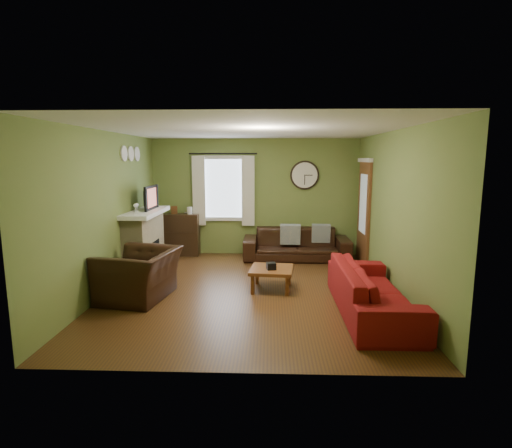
{
  "coord_description": "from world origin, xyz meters",
  "views": [
    {
      "loc": [
        0.34,
        -6.35,
        2.15
      ],
      "look_at": [
        0.1,
        0.4,
        1.05
      ],
      "focal_mm": 28.0,
      "sensor_mm": 36.0,
      "label": 1
    }
  ],
  "objects_px": {
    "sofa_red": "(372,290)",
    "armchair": "(140,275)",
    "bookshelf": "(182,235)",
    "coffee_table": "(272,279)",
    "sofa_brown": "(296,244)"
  },
  "relations": [
    {
      "from": "coffee_table",
      "to": "armchair",
      "type": "bearing_deg",
      "value": -166.53
    },
    {
      "from": "armchair",
      "to": "coffee_table",
      "type": "distance_m",
      "value": 2.12
    },
    {
      "from": "sofa_red",
      "to": "armchair",
      "type": "xyz_separation_m",
      "value": [
        -3.46,
        0.49,
        0.04
      ]
    },
    {
      "from": "bookshelf",
      "to": "armchair",
      "type": "bearing_deg",
      "value": -90.55
    },
    {
      "from": "bookshelf",
      "to": "coffee_table",
      "type": "distance_m",
      "value": 3.12
    },
    {
      "from": "bookshelf",
      "to": "coffee_table",
      "type": "bearing_deg",
      "value": -49.4
    },
    {
      "from": "bookshelf",
      "to": "coffee_table",
      "type": "relative_size",
      "value": 1.36
    },
    {
      "from": "armchair",
      "to": "coffee_table",
      "type": "xyz_separation_m",
      "value": [
        2.05,
        0.49,
        -0.2
      ]
    },
    {
      "from": "bookshelf",
      "to": "armchair",
      "type": "distance_m",
      "value": 2.85
    },
    {
      "from": "sofa_red",
      "to": "sofa_brown",
      "type": "bearing_deg",
      "value": 15.7
    },
    {
      "from": "bookshelf",
      "to": "coffee_table",
      "type": "height_order",
      "value": "bookshelf"
    },
    {
      "from": "armchair",
      "to": "coffee_table",
      "type": "bearing_deg",
      "value": 112.99
    },
    {
      "from": "sofa_brown",
      "to": "coffee_table",
      "type": "distance_m",
      "value": 2.16
    },
    {
      "from": "sofa_brown",
      "to": "armchair",
      "type": "distance_m",
      "value": 3.66
    },
    {
      "from": "bookshelf",
      "to": "armchair",
      "type": "relative_size",
      "value": 0.8
    }
  ]
}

